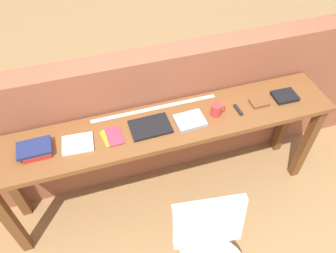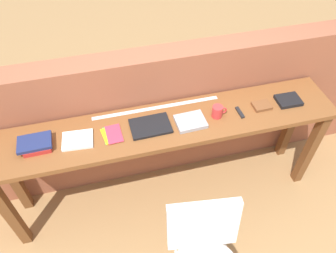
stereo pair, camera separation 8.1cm
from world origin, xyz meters
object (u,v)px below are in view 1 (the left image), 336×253
(chair_white_moulded, at_px, (211,253))
(book_stack_leftmost, at_px, (36,149))
(multitool_folded, at_px, (238,110))
(book_repair_rightmost, at_px, (285,96))
(leather_journal_brown, at_px, (259,102))
(magazine_cycling, at_px, (78,144))
(pamphlet_pile_colourful, at_px, (113,136))
(book_open_centre, at_px, (150,127))
(mug, at_px, (216,110))

(chair_white_moulded, xyz_separation_m, book_stack_leftmost, (-0.91, 0.82, 0.38))
(chair_white_moulded, bearing_deg, multitool_folded, 57.64)
(book_stack_leftmost, relative_size, book_repair_rightmost, 1.23)
(book_stack_leftmost, xyz_separation_m, leather_journal_brown, (1.59, -0.01, -0.02))
(book_stack_leftmost, height_order, magazine_cycling, book_stack_leftmost)
(pamphlet_pile_colourful, height_order, multitool_folded, multitool_folded)
(book_open_centre, relative_size, multitool_folded, 2.52)
(pamphlet_pile_colourful, relative_size, multitool_folded, 1.59)
(magazine_cycling, relative_size, leather_journal_brown, 1.55)
(chair_white_moulded, relative_size, magazine_cycling, 4.43)
(book_open_centre, xyz_separation_m, leather_journal_brown, (0.84, -0.00, 0.00))
(pamphlet_pile_colourful, height_order, book_repair_rightmost, book_repair_rightmost)
(leather_journal_brown, distance_m, book_repair_rightmost, 0.22)
(book_stack_leftmost, distance_m, book_open_centre, 0.76)
(book_stack_leftmost, distance_m, book_repair_rightmost, 1.81)
(mug, relative_size, leather_journal_brown, 0.85)
(multitool_folded, bearing_deg, pamphlet_pile_colourful, 178.89)
(mug, xyz_separation_m, leather_journal_brown, (0.35, 0.01, -0.03))
(book_stack_leftmost, distance_m, pamphlet_pile_colourful, 0.49)
(chair_white_moulded, relative_size, book_stack_leftmost, 4.10)
(multitool_folded, bearing_deg, leather_journal_brown, 7.16)
(mug, distance_m, leather_journal_brown, 0.35)
(book_stack_leftmost, bearing_deg, magazine_cycling, -2.58)
(book_stack_leftmost, distance_m, mug, 1.24)
(chair_white_moulded, bearing_deg, magazine_cycling, 128.77)
(multitool_folded, distance_m, book_repair_rightmost, 0.40)
(book_open_centre, xyz_separation_m, book_repair_rightmost, (1.05, 0.00, 0.00))
(magazine_cycling, distance_m, multitool_folded, 1.15)
(pamphlet_pile_colourful, distance_m, book_repair_rightmost, 1.32)
(book_open_centre, xyz_separation_m, mug, (0.49, -0.01, 0.04))
(book_stack_leftmost, height_order, leather_journal_brown, book_stack_leftmost)
(chair_white_moulded, distance_m, book_stack_leftmost, 1.28)
(mug, xyz_separation_m, multitool_folded, (0.17, -0.01, -0.04))
(leather_journal_brown, bearing_deg, book_stack_leftmost, 179.02)
(book_repair_rightmost, bearing_deg, pamphlet_pile_colourful, -178.41)
(book_open_centre, xyz_separation_m, multitool_folded, (0.65, -0.02, -0.00))
(chair_white_moulded, xyz_separation_m, book_open_centre, (-0.15, 0.81, 0.36))
(mug, height_order, multitool_folded, mug)
(mug, xyz_separation_m, book_repair_rightmost, (0.57, 0.01, -0.03))
(book_open_centre, bearing_deg, mug, -2.46)
(book_stack_leftmost, relative_size, multitool_folded, 1.98)
(pamphlet_pile_colourful, bearing_deg, book_open_centre, 1.51)
(chair_white_moulded, height_order, multitool_folded, multitool_folded)
(multitool_folded, height_order, leather_journal_brown, leather_journal_brown)
(chair_white_moulded, relative_size, pamphlet_pile_colourful, 5.10)
(book_stack_leftmost, bearing_deg, book_repair_rightmost, -0.15)
(book_stack_leftmost, relative_size, book_open_centre, 0.79)
(chair_white_moulded, distance_m, leather_journal_brown, 1.12)
(mug, bearing_deg, chair_white_moulded, -112.42)
(book_open_centre, distance_m, multitool_folded, 0.65)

